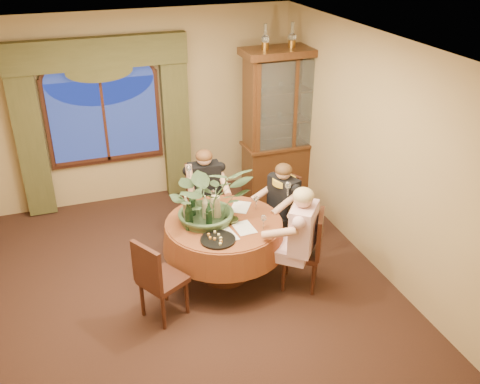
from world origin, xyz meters
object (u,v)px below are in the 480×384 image
object	(u,v)px
oil_lamp_right	(318,33)
person_scarf	(283,208)
oil_lamp_center	(292,35)
chair_back_right	(277,212)
centerpiece_plant	(208,170)
wine_bottle_3	(209,216)
stoneware_vase	(215,207)
wine_bottle_4	(205,208)
chair_right	(301,250)
person_pink	(302,242)
olive_bowl	(232,220)
chair_back	(205,201)
china_cabinet	(288,126)
person_back	(205,194)
wine_bottle_0	(188,217)
oil_lamp_left	(265,37)
wine_bottle_2	(190,216)
chair_front_left	(163,278)
dining_table	(224,248)
wine_bottle_5	(186,209)
wine_bottle_1	(192,205)

from	to	relation	value
oil_lamp_right	person_scarf	xyz separation A→B (m)	(-1.08, -1.41, -1.85)
oil_lamp_center	chair_back_right	xyz separation A→B (m)	(-0.69, -1.26, -1.98)
centerpiece_plant	wine_bottle_3	bearing A→B (deg)	-106.85
chair_back_right	stoneware_vase	bearing A→B (deg)	82.51
wine_bottle_4	chair_right	bearing A→B (deg)	-29.67
person_pink	centerpiece_plant	size ratio (longest dim) A/B	1.23
olive_bowl	chair_back	bearing A→B (deg)	91.62
person_scarf	stoneware_vase	bearing A→B (deg)	82.48
china_cabinet	oil_lamp_right	world-z (taller)	oil_lamp_right
china_cabinet	wine_bottle_3	bearing A→B (deg)	-134.35
person_back	wine_bottle_3	distance (m)	1.12
stoneware_vase	wine_bottle_0	xyz separation A→B (m)	(-0.36, -0.15, 0.03)
oil_lamp_left	wine_bottle_3	size ratio (longest dim) A/B	1.03
person_pink	person_back	world-z (taller)	person_pink
person_pink	wine_bottle_2	bearing A→B (deg)	102.31
wine_bottle_3	chair_front_left	bearing A→B (deg)	-149.04
chair_right	olive_bowl	bearing A→B (deg)	89.78
oil_lamp_right	stoneware_vase	xyz separation A→B (m)	(-2.03, -1.60, -1.57)
dining_table	china_cabinet	world-z (taller)	china_cabinet
person_pink	wine_bottle_5	bearing A→B (deg)	96.63
chair_back	centerpiece_plant	size ratio (longest dim) A/B	0.88
wine_bottle_2	dining_table	bearing A→B (deg)	2.52
oil_lamp_right	olive_bowl	bearing A→B (deg)	-136.82
olive_bowl	person_scarf	bearing A→B (deg)	23.43
wine_bottle_0	wine_bottle_4	xyz separation A→B (m)	(0.23, 0.12, 0.00)
person_scarf	wine_bottle_1	size ratio (longest dim) A/B	3.74
oil_lamp_left	oil_lamp_right	size ratio (longest dim) A/B	1.00
wine_bottle_0	oil_lamp_center	bearing A→B (deg)	41.30
wine_bottle_1	wine_bottle_0	bearing A→B (deg)	-114.61
person_pink	wine_bottle_3	bearing A→B (deg)	101.17
wine_bottle_4	chair_back_right	bearing A→B (deg)	18.93
chair_back_right	olive_bowl	size ratio (longest dim) A/B	6.56
china_cabinet	wine_bottle_2	bearing A→B (deg)	-138.75
person_pink	wine_bottle_3	xyz separation A→B (m)	(-0.93, 0.50, 0.24)
chair_right	chair_front_left	world-z (taller)	same
wine_bottle_2	wine_bottle_5	world-z (taller)	same
chair_front_left	wine_bottle_1	world-z (taller)	wine_bottle_1
dining_table	wine_bottle_0	bearing A→B (deg)	-174.30
wine_bottle_4	wine_bottle_2	bearing A→B (deg)	-154.49
person_back	person_scarf	world-z (taller)	person_back
oil_lamp_right	olive_bowl	world-z (taller)	oil_lamp_right
oil_lamp_right	stoneware_vase	size ratio (longest dim) A/B	1.22
olive_bowl	wine_bottle_5	world-z (taller)	wine_bottle_5
china_cabinet	chair_front_left	size ratio (longest dim) A/B	2.39
oil_lamp_center	person_scarf	size ratio (longest dim) A/B	0.28
stoneware_vase	centerpiece_plant	xyz separation A→B (m)	(-0.07, -0.00, 0.49)
chair_back	wine_bottle_3	size ratio (longest dim) A/B	2.91
person_scarf	person_back	bearing A→B (deg)	33.35
chair_back	wine_bottle_3	xyz separation A→B (m)	(-0.26, -1.13, 0.44)
olive_bowl	wine_bottle_1	xyz separation A→B (m)	(-0.40, 0.26, 0.14)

